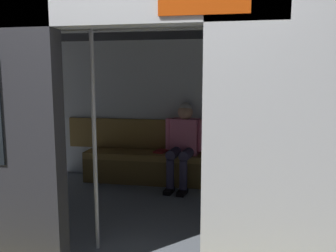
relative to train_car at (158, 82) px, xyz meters
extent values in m
cube|color=silver|center=(-1.09, 1.32, -0.44)|extent=(1.02, 0.12, 2.05)
cube|color=black|center=(-1.09, 1.33, -0.19)|extent=(0.56, 0.02, 0.55)
cube|color=silver|center=(-0.07, 1.30, 0.49)|extent=(2.04, 0.16, 0.20)
cube|color=#BF3F0C|center=(-0.58, 1.39, 0.49)|extent=(0.56, 0.02, 0.12)
cube|color=black|center=(-0.07, -0.08, 0.65)|extent=(6.40, 2.91, 0.12)
cube|color=slate|center=(-0.07, -0.08, -1.46)|extent=(6.08, 2.75, 0.01)
cube|color=silver|center=(-0.07, -1.45, -0.44)|extent=(6.08, 0.10, 2.05)
cube|color=olive|center=(-0.07, -1.39, -0.79)|extent=(3.52, 0.06, 0.45)
cube|color=white|center=(-0.07, -0.08, 0.56)|extent=(4.48, 0.16, 0.03)
cube|color=olive|center=(-0.07, -1.17, -1.06)|extent=(2.76, 0.44, 0.09)
cube|color=brown|center=(-0.07, -0.97, -1.29)|extent=(2.76, 0.04, 0.35)
cube|color=pink|center=(-0.15, -1.15, -0.77)|extent=(0.41, 0.27, 0.50)
sphere|color=tan|center=(-0.15, -1.15, -0.43)|extent=(0.21, 0.21, 0.21)
sphere|color=#B2ADA8|center=(-0.15, -1.16, -0.39)|extent=(0.19, 0.19, 0.19)
cylinder|color=pink|center=(-0.37, -1.09, -0.74)|extent=(0.08, 0.08, 0.44)
cylinder|color=pink|center=(0.09, -1.15, -0.74)|extent=(0.08, 0.08, 0.44)
cylinder|color=#38334C|center=(-0.21, -0.94, -0.97)|extent=(0.19, 0.42, 0.14)
cylinder|color=#38334C|center=(-0.03, -0.96, -0.97)|extent=(0.19, 0.42, 0.14)
cylinder|color=#38334C|center=(-0.18, -0.74, -1.22)|extent=(0.10, 0.10, 0.40)
cylinder|color=#38334C|center=(0.00, -0.77, -1.22)|extent=(0.10, 0.10, 0.40)
cube|color=black|center=(-0.17, -0.69, -1.43)|extent=(0.13, 0.23, 0.06)
cube|color=black|center=(0.01, -0.72, -1.43)|extent=(0.13, 0.23, 0.06)
cube|color=maroon|center=(-0.59, -1.16, -0.93)|extent=(0.26, 0.14, 0.17)
cube|color=maroon|center=(-0.59, -1.08, -0.94)|extent=(0.02, 0.01, 0.14)
cube|color=#B22D2D|center=(0.21, -1.19, -1.01)|extent=(0.20, 0.25, 0.03)
cylinder|color=silver|center=(0.38, 0.82, -0.45)|extent=(0.04, 0.04, 2.03)
camera|label=1|loc=(-0.74, 3.53, 0.05)|focal=36.49mm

